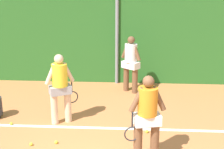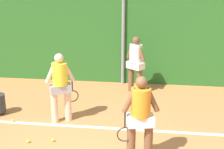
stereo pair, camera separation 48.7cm
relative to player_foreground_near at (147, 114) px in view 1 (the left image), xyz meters
The scene contains 12 objects.
ground_plane 1.26m from the player_foreground_near, 144.74° to the left, with size 26.36×26.36×0.00m, color #C67542.
hedge_fence_backdrop 4.59m from the player_foreground_near, 99.30° to the left, with size 17.14×0.25×3.42m, color #286023.
fence_post_center 4.44m from the player_foreground_near, 99.68° to the left, with size 0.10×0.10×3.65m, color gray.
court_baseline_paint 1.65m from the player_foreground_near, 121.67° to the left, with size 12.52×0.10×0.01m, color white.
player_foreground_near is the anchor object (origin of this frame).
player_midcourt 2.33m from the player_foreground_near, 142.38° to the left, with size 0.67×0.47×1.59m.
player_backcourt_far 3.55m from the player_foreground_near, 94.90° to the left, with size 0.56×0.51×1.61m.
tennis_ball_5 1.34m from the player_foreground_near, 86.19° to the left, with size 0.07×0.07×0.07m, color #CCDB33.
tennis_ball_8 2.01m from the player_foreground_near, 165.65° to the left, with size 0.07×0.07×0.07m, color #CCDB33.
tennis_ball_9 3.30m from the player_foreground_near, 157.76° to the left, with size 0.07×0.07×0.07m, color #CCDB33.
tennis_ball_10 4.41m from the player_foreground_near, 125.95° to the left, with size 0.07×0.07×0.07m, color #CCDB33.
tennis_ball_12 2.42m from the player_foreground_near, behind, with size 0.07×0.07×0.07m, color #CCDB33.
Camera 1 is at (0.43, -4.06, 3.22)m, focal length 51.54 mm.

